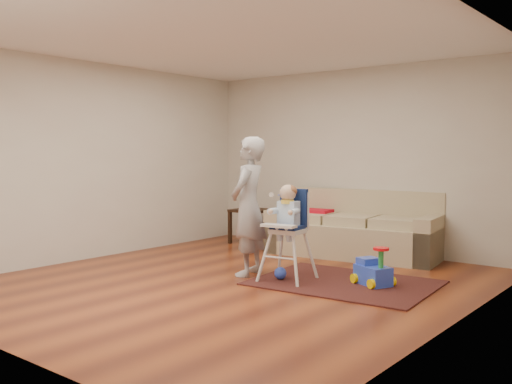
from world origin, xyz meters
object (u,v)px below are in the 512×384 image
Objects in this scene: toy_ball at (280,273)px; high_chair at (288,234)px; ride_on_toy at (373,265)px; sofa at (353,224)px; side_table at (251,226)px; adult at (248,206)px.

high_chair is at bearing 34.18° from toy_ball.
high_chair is (-0.88, -0.38, 0.30)m from ride_on_toy.
sofa is at bearing 87.88° from high_chair.
sofa is at bearing 0.69° from side_table.
sofa is 5.73× the size of ride_on_toy.
toy_ball is (-0.95, -0.43, -0.15)m from ride_on_toy.
ride_on_toy is (2.90, -1.46, -0.04)m from side_table.
sofa is 1.51× the size of adult.
side_table reaches higher than toy_ball.
sofa is 4.51× the size of side_table.
ride_on_toy reaches higher than toy_ball.
adult is (1.48, -1.88, 0.55)m from side_table.
high_chair reaches higher than sofa.
ride_on_toy is 0.39× the size of high_chair.
toy_ball is (1.96, -1.89, -0.19)m from side_table.
adult is (-0.36, -1.90, 0.36)m from sofa.
toy_ball is 0.46m from high_chair.
toy_ball is 0.88m from adult.
sofa is 17.63× the size of toy_ball.
sofa is 1.97m from adult.
high_chair is at bearing -42.29° from side_table.
adult reaches higher than toy_ball.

